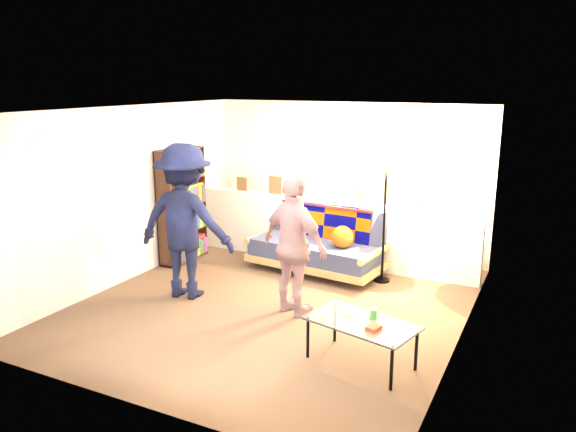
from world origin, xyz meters
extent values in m
plane|color=brown|center=(0.00, 0.00, 0.00)|extent=(5.00, 5.00, 0.00)
cube|color=silver|center=(0.00, 2.50, 1.20)|extent=(4.50, 0.10, 2.40)
cube|color=silver|center=(-2.25, 0.00, 1.20)|extent=(0.10, 5.00, 2.40)
cube|color=silver|center=(2.25, 0.00, 1.20)|extent=(0.10, 5.00, 2.40)
cube|color=white|center=(0.00, 0.00, 2.40)|extent=(4.50, 5.00, 0.10)
cube|color=silver|center=(0.00, 1.80, 0.50)|extent=(4.45, 0.15, 1.00)
cube|color=brown|center=(-1.50, 1.78, 1.11)|extent=(0.18, 0.02, 0.22)
cube|color=brown|center=(-0.90, 1.78, 1.14)|extent=(0.22, 0.02, 0.28)
cube|color=silver|center=(-0.20, 1.78, 1.23)|extent=(0.45, 0.02, 0.45)
cube|color=brown|center=(0.50, 1.78, 1.13)|extent=(0.20, 0.02, 0.26)
cube|color=brown|center=(1.30, 1.78, 1.10)|extent=(0.16, 0.02, 0.20)
cube|color=tan|center=(-0.04, 1.37, 0.15)|extent=(2.04, 1.09, 0.10)
cube|color=#333C5B|center=(-0.04, 1.32, 0.33)|extent=(1.92, 0.92, 0.25)
cube|color=#333C5B|center=(0.00, 1.70, 0.64)|extent=(1.86, 0.45, 0.58)
cylinder|color=tan|center=(-0.96, 1.48, 0.41)|extent=(0.19, 0.88, 0.09)
cylinder|color=tan|center=(0.88, 1.27, 0.41)|extent=(0.19, 0.88, 0.09)
cube|color=#040664|center=(-0.01, 1.62, 0.64)|extent=(1.49, 0.27, 0.53)
cube|color=#040664|center=(0.01, 1.75, 0.92)|extent=(1.51, 0.42, 0.03)
sphere|color=#D15412|center=(0.42, 1.27, 0.61)|extent=(0.31, 0.31, 0.31)
cube|color=black|center=(-2.22, 0.96, 0.87)|extent=(0.02, 0.87, 1.74)
cube|color=black|center=(-2.08, 0.53, 0.87)|extent=(0.29, 0.02, 1.74)
cube|color=black|center=(-2.08, 1.38, 0.87)|extent=(0.29, 0.02, 1.74)
cube|color=black|center=(-2.08, 0.96, 1.73)|extent=(0.29, 0.87, 0.02)
cube|color=black|center=(-2.08, 0.96, 0.02)|extent=(0.29, 0.87, 0.04)
cube|color=black|center=(-2.08, 0.96, 0.46)|extent=(0.29, 0.83, 0.02)
cube|color=black|center=(-2.08, 0.96, 0.87)|extent=(0.29, 0.83, 0.02)
cube|color=black|center=(-2.08, 0.96, 1.27)|extent=(0.29, 0.83, 0.02)
cube|color=#B93425|center=(-2.06, 0.96, 0.19)|extent=(0.21, 0.81, 0.29)
cube|color=#265AA6|center=(-2.06, 0.96, 0.62)|extent=(0.21, 0.81, 0.27)
cube|color=gold|center=(-2.06, 0.96, 1.02)|extent=(0.21, 0.81, 0.29)
cube|color=#2D7C4D|center=(-2.06, 0.96, 1.43)|extent=(0.21, 0.81, 0.27)
cylinder|color=black|center=(0.95, -1.06, 0.21)|extent=(0.04, 0.04, 0.43)
cylinder|color=black|center=(1.88, -1.29, 0.21)|extent=(0.04, 0.04, 0.43)
cylinder|color=black|center=(1.06, -0.61, 0.21)|extent=(0.04, 0.04, 0.43)
cylinder|color=black|center=(1.99, -0.84, 0.21)|extent=(0.04, 0.04, 0.43)
cube|color=silver|center=(1.47, -0.95, 0.44)|extent=(1.17, 0.82, 0.02)
cube|color=white|center=(1.27, -0.85, 0.46)|extent=(0.14, 0.08, 0.03)
cube|color=#CA4023|center=(1.63, -1.08, 0.47)|extent=(0.14, 0.17, 0.04)
cylinder|color=green|center=(1.55, -0.84, 0.50)|extent=(0.09, 0.09, 0.11)
cylinder|color=black|center=(0.96, 1.40, 0.01)|extent=(0.26, 0.26, 0.03)
cylinder|color=black|center=(0.96, 1.40, 0.78)|extent=(0.04, 0.04, 1.56)
sphere|color=#FFC672|center=(0.85, 1.43, 1.42)|extent=(0.13, 0.13, 0.13)
sphere|color=#FFC672|center=(1.10, 1.40, 1.49)|extent=(0.13, 0.13, 0.13)
sphere|color=#FFC672|center=(0.96, 1.51, 1.56)|extent=(0.13, 0.13, 0.13)
imported|color=black|center=(-1.15, -0.22, 0.99)|extent=(1.36, 0.90, 1.98)
imported|color=pink|center=(0.35, -0.13, 0.84)|extent=(1.07, 0.74, 1.69)
camera|label=1|loc=(3.07, -5.80, 2.75)|focal=35.00mm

